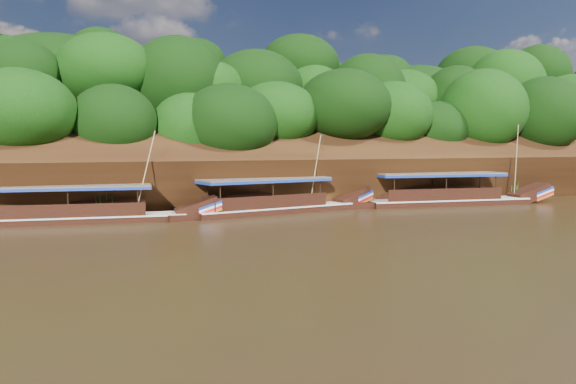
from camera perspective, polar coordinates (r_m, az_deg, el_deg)
name	(u,v)px	position (r m, az deg, el deg)	size (l,w,h in m)	color
ground	(364,227)	(33.43, 7.70, -3.50)	(160.00, 160.00, 0.00)	black
riverbank	(243,175)	(53.97, -4.64, 1.69)	(120.00, 30.06, 19.40)	black
boat_0	(457,198)	(47.09, 16.84, -0.54)	(16.17, 4.28, 6.89)	black
boat_1	(284,205)	(39.99, -0.42, -1.29)	(14.55, 4.37, 5.98)	black
boat_2	(97,214)	(36.91, -18.88, -2.12)	(14.84, 4.00, 6.14)	black
reeds	(255,200)	(40.43, -3.34, -0.79)	(50.66, 2.47, 2.02)	#2C731C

